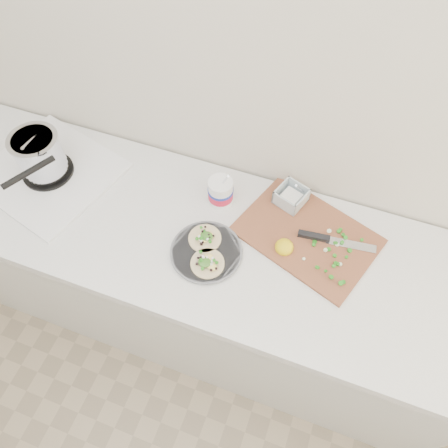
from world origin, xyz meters
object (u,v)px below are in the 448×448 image
(cutboard, at_px, (307,230))
(taco_plate, at_px, (206,251))
(tub, at_px, (221,191))
(stove, at_px, (43,161))

(cutboard, bearing_deg, taco_plate, -127.10)
(tub, bearing_deg, cutboard, -4.46)
(stove, height_order, cutboard, stove)
(stove, distance_m, cutboard, 1.03)
(stove, height_order, tub, stove)
(taco_plate, height_order, cutboard, cutboard)
(stove, distance_m, taco_plate, 0.73)
(stove, bearing_deg, tub, 24.39)
(taco_plate, height_order, tub, tub)
(taco_plate, relative_size, cutboard, 0.46)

